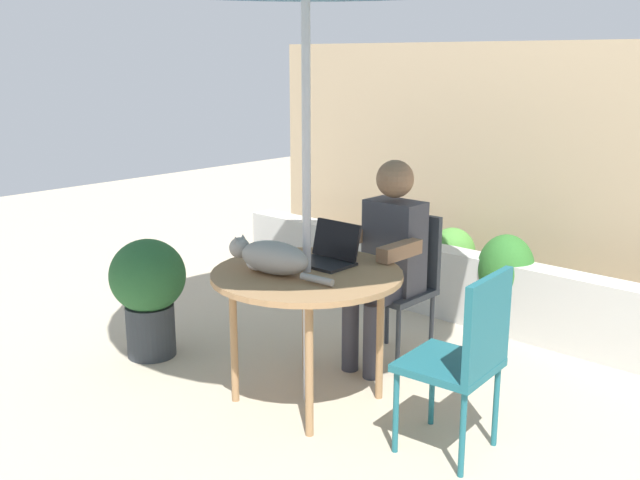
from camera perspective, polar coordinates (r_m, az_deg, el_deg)
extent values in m
plane|color=#BCAD93|center=(4.03, -0.98, -12.32)|extent=(14.00, 14.00, 0.00)
cube|color=tan|center=(5.53, 15.35, 4.87)|extent=(4.64, 0.08, 1.90)
cube|color=beige|center=(5.15, 11.54, -3.68)|extent=(4.18, 0.20, 0.49)
cylinder|color=#9E754C|center=(3.77, -1.03, -2.71)|extent=(0.99, 0.99, 0.03)
cylinder|color=#9E754C|center=(3.92, 4.71, -7.66)|extent=(0.04, 0.04, 0.69)
cylinder|color=#9E754C|center=(4.25, -1.14, -5.83)|extent=(0.04, 0.04, 0.69)
cylinder|color=#9E754C|center=(3.90, -6.75, -7.82)|extent=(0.04, 0.04, 0.69)
cylinder|color=#9E754C|center=(3.53, -0.84, -10.12)|extent=(0.04, 0.04, 0.69)
cylinder|color=#B7B7BC|center=(3.66, -1.06, 3.96)|extent=(0.04, 0.04, 2.30)
cube|color=#33383F|center=(4.40, 5.74, -4.08)|extent=(0.40, 0.40, 0.04)
cube|color=#33383F|center=(4.47, 7.20, -0.64)|extent=(0.40, 0.04, 0.44)
cylinder|color=#33383F|center=(4.51, 8.71, -6.68)|extent=(0.03, 0.03, 0.41)
cylinder|color=#33383F|center=(4.70, 5.26, -5.73)|extent=(0.03, 0.03, 0.41)
cylinder|color=#33383F|center=(4.45, 2.58, -6.85)|extent=(0.03, 0.03, 0.41)
cylinder|color=#33383F|center=(4.25, 6.12, -7.93)|extent=(0.03, 0.03, 0.41)
cube|color=#1E606B|center=(3.44, 10.00, -9.59)|extent=(0.43, 0.43, 0.04)
cube|color=#1E606B|center=(3.28, 12.97, -6.47)|extent=(0.07, 0.40, 0.44)
cylinder|color=#1E606B|center=(3.33, 11.08, -14.71)|extent=(0.03, 0.03, 0.41)
cylinder|color=#1E606B|center=(3.61, 13.59, -12.49)|extent=(0.03, 0.03, 0.41)
cylinder|color=#1E606B|center=(3.74, 8.76, -11.24)|extent=(0.03, 0.03, 0.41)
cylinder|color=#1E606B|center=(3.47, 5.95, -13.22)|extent=(0.03, 0.03, 0.41)
cube|color=#3F3F47|center=(4.32, 5.83, -0.45)|extent=(0.34, 0.20, 0.54)
sphere|color=#936B4C|center=(4.23, 5.89, 4.77)|extent=(0.22, 0.22, 0.22)
cube|color=#383842|center=(4.31, 3.71, -3.47)|extent=(0.12, 0.30, 0.12)
cylinder|color=#383842|center=(4.29, 2.38, -7.38)|extent=(0.10, 0.10, 0.44)
cube|color=#383842|center=(4.22, 5.40, -3.91)|extent=(0.12, 0.30, 0.12)
cylinder|color=#383842|center=(4.20, 4.06, -7.91)|extent=(0.10, 0.10, 0.44)
cube|color=#936B4C|center=(4.26, 1.92, 0.10)|extent=(0.08, 0.32, 0.08)
cube|color=#936B4C|center=(4.02, 6.25, -0.83)|extent=(0.08, 0.32, 0.08)
cube|color=black|center=(3.89, 0.26, -1.82)|extent=(0.30, 0.22, 0.02)
cube|color=black|center=(3.94, 1.26, 0.01)|extent=(0.30, 0.06, 0.20)
cube|color=black|center=(3.94, 1.35, 0.03)|extent=(0.30, 0.06, 0.20)
ellipsoid|color=gray|center=(3.71, -3.59, -1.39)|extent=(0.43, 0.25, 0.17)
sphere|color=gray|center=(3.84, -6.31, -0.60)|extent=(0.11, 0.11, 0.11)
ellipsoid|color=white|center=(3.79, -4.91, -1.70)|extent=(0.14, 0.14, 0.09)
cylinder|color=gray|center=(3.55, -0.23, -3.10)|extent=(0.18, 0.06, 0.04)
cone|color=gray|center=(3.85, -6.05, 0.22)|extent=(0.04, 0.04, 0.03)
cone|color=gray|center=(3.81, -6.62, 0.03)|extent=(0.04, 0.04, 0.03)
cylinder|color=#33383D|center=(5.54, 10.16, -3.64)|extent=(0.27, 0.27, 0.25)
ellipsoid|color=#4C8C38|center=(5.47, 10.29, -0.89)|extent=(0.34, 0.34, 0.36)
cylinder|color=#595654|center=(5.10, 14.11, -5.54)|extent=(0.30, 0.30, 0.23)
ellipsoid|color=#2D6B28|center=(5.00, 14.32, -2.17)|extent=(0.37, 0.37, 0.46)
cylinder|color=#33383D|center=(4.63, -13.09, -6.89)|extent=(0.30, 0.30, 0.32)
ellipsoid|color=#26592D|center=(4.52, -13.33, -2.73)|extent=(0.46, 0.46, 0.45)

